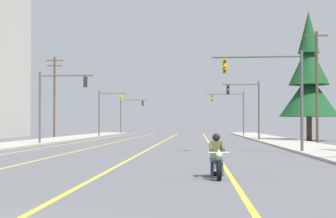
# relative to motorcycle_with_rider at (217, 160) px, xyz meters

# --- Properties ---
(lane_stripe_center) EXTENTS (0.16, 100.00, 0.01)m
(lane_stripe_center) POSITION_rel_motorcycle_with_rider_xyz_m (-3.99, 34.78, -0.58)
(lane_stripe_center) COLOR yellow
(lane_stripe_center) RESTS_ON ground
(lane_stripe_left) EXTENTS (0.16, 100.00, 0.01)m
(lane_stripe_left) POSITION_rel_motorcycle_with_rider_xyz_m (-8.39, 34.78, -0.58)
(lane_stripe_left) COLOR yellow
(lane_stripe_left) RESTS_ON ground
(lane_stripe_right) EXTENTS (0.16, 100.00, 0.01)m
(lane_stripe_right) POSITION_rel_motorcycle_with_rider_xyz_m (0.48, 34.78, -0.58)
(lane_stripe_right) COLOR yellow
(lane_stripe_right) RESTS_ON ground
(lane_stripe_far_left) EXTENTS (0.16, 100.00, 0.01)m
(lane_stripe_far_left) POSITION_rel_motorcycle_with_rider_xyz_m (-11.90, 34.78, -0.58)
(lane_stripe_far_left) COLOR yellow
(lane_stripe_far_left) RESTS_ON ground
(sidewalk_kerb_right) EXTENTS (4.40, 110.00, 0.14)m
(sidewalk_kerb_right) POSITION_rel_motorcycle_with_rider_xyz_m (7.55, 29.78, -0.52)
(sidewalk_kerb_right) COLOR #ADA89E
(sidewalk_kerb_right) RESTS_ON ground
(sidewalk_kerb_left) EXTENTS (4.40, 110.00, 0.14)m
(sidewalk_kerb_left) POSITION_rel_motorcycle_with_rider_xyz_m (-15.54, 29.78, -0.52)
(sidewalk_kerb_left) COLOR #ADA89E
(sidewalk_kerb_left) RESTS_ON ground
(motorcycle_with_rider) EXTENTS (0.70, 2.19, 1.46)m
(motorcycle_with_rider) POSITION_rel_motorcycle_with_rider_xyz_m (0.00, 0.00, 0.00)
(motorcycle_with_rider) COLOR black
(motorcycle_with_rider) RESTS_ON ground
(traffic_signal_near_right) EXTENTS (5.50, 0.52, 6.20)m
(traffic_signal_near_right) POSITION_rel_motorcycle_with_rider_xyz_m (4.08, 15.77, 3.55)
(traffic_signal_near_right) COLOR #47474C
(traffic_signal_near_right) RESTS_ON ground
(traffic_signal_near_left) EXTENTS (4.70, 0.37, 6.20)m
(traffic_signal_near_left) POSITION_rel_motorcycle_with_rider_xyz_m (-12.63, 28.59, 3.50)
(traffic_signal_near_left) COLOR #47474C
(traffic_signal_near_left) RESTS_ON ground
(traffic_signal_mid_right) EXTENTS (3.84, 0.37, 6.20)m
(traffic_signal_mid_right) POSITION_rel_motorcycle_with_rider_xyz_m (4.74, 40.25, 3.44)
(traffic_signal_mid_right) COLOR #47474C
(traffic_signal_mid_right) RESTS_ON ground
(traffic_signal_mid_left) EXTENTS (3.80, 0.37, 6.20)m
(traffic_signal_mid_left) POSITION_rel_motorcycle_with_rider_xyz_m (-12.74, 56.62, 3.44)
(traffic_signal_mid_left) COLOR #47474C
(traffic_signal_mid_left) RESTS_ON ground
(traffic_signal_far_right) EXTENTS (5.13, 0.37, 6.20)m
(traffic_signal_far_right) POSITION_rel_motorcycle_with_rider_xyz_m (4.33, 59.53, 3.53)
(traffic_signal_far_right) COLOR #47474C
(traffic_signal_far_right) RESTS_ON ground
(traffic_signal_far_left) EXTENTS (4.64, 0.43, 6.20)m
(traffic_signal_far_left) POSITION_rel_motorcycle_with_rider_xyz_m (-12.54, 78.87, 3.50)
(traffic_signal_far_left) COLOR #47474C
(traffic_signal_far_left) RESTS_ON ground
(utility_pole_right_far) EXTENTS (2.14, 0.26, 10.34)m
(utility_pole_right_far) POSITION_rel_motorcycle_with_rider_xyz_m (10.47, 34.10, 4.80)
(utility_pole_right_far) COLOR #4C3828
(utility_pole_right_far) RESTS_ON ground
(utility_pole_left_far) EXTENTS (2.10, 0.26, 9.93)m
(utility_pole_left_far) POSITION_rel_motorcycle_with_rider_xyz_m (-18.10, 49.72, 4.73)
(utility_pole_left_far) COLOR #4C3828
(utility_pole_left_far) RESTS_ON ground
(conifer_tree_right_verge_far) EXTENTS (6.11, 6.11, 13.44)m
(conifer_tree_right_verge_far) POSITION_rel_motorcycle_with_rider_xyz_m (10.94, 40.21, 5.58)
(conifer_tree_right_verge_far) COLOR #423023
(conifer_tree_right_verge_far) RESTS_ON ground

